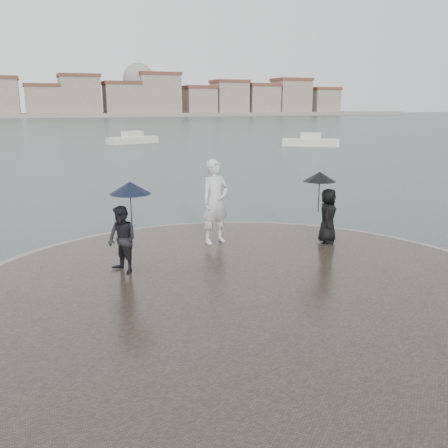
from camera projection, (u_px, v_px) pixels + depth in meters
name	position (u px, v px, depth m)	size (l,w,h in m)	color
ground	(343.00, 395.00, 7.15)	(400.00, 400.00, 0.00)	#2B3835
kerb_ring	(246.00, 298.00, 10.30)	(12.50, 12.50, 0.32)	gray
quay_tip	(246.00, 297.00, 10.29)	(11.90, 11.90, 0.36)	#2D261E
statue	(215.00, 202.00, 13.47)	(0.83, 0.55, 2.28)	silver
visitor_left	(124.00, 225.00, 11.11)	(1.15, 1.03, 2.04)	black
visitor_right	(325.00, 205.00, 13.49)	(1.11, 0.98, 1.95)	black
far_skyline	(20.00, 99.00, 149.68)	(260.00, 20.00, 37.00)	gray
boats	(219.00, 141.00, 50.82)	(21.50, 13.19, 1.50)	silver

